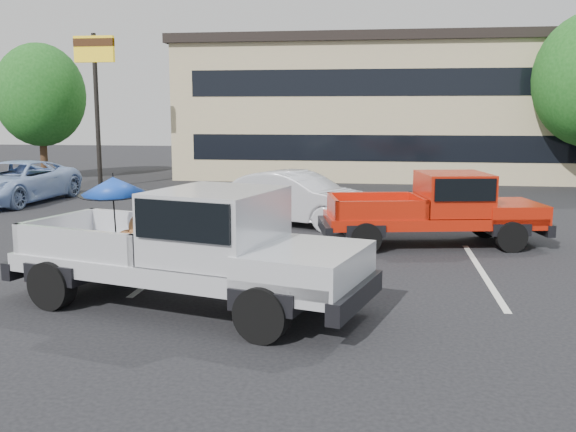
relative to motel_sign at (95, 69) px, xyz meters
name	(u,v)px	position (x,y,z in m)	size (l,w,h in m)	color
ground	(314,296)	(10.00, -14.00, -4.65)	(90.00, 90.00, 0.00)	black
stripe_left	(176,262)	(7.00, -12.00, -4.65)	(0.12, 5.00, 0.01)	silver
stripe_right	(482,273)	(13.00, -12.00, -4.65)	(0.12, 5.00, 0.01)	silver
motel_building	(401,107)	(12.00, 6.99, -1.45)	(20.40, 8.40, 6.30)	#C5B483
motel_sign	(95,69)	(0.00, 0.00, 0.00)	(1.60, 0.22, 6.00)	black
tree_left	(40,95)	(-4.00, 3.00, -0.92)	(3.96, 3.96, 6.02)	#332114
tree_back	(480,84)	(16.00, 10.00, -0.24)	(4.68, 4.68, 7.11)	#332114
silver_pickup	(203,243)	(8.39, -14.92, -3.60)	(6.01, 3.42, 2.06)	black
red_pickup	(446,206)	(12.55, -9.44, -3.75)	(5.26, 2.65, 1.65)	black
silver_sedan	(297,198)	(8.83, -7.17, -3.94)	(1.50, 4.32, 1.42)	silver
blue_suv	(15,182)	(-0.95, -4.46, -3.96)	(2.30, 5.00, 1.39)	#93AFDC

